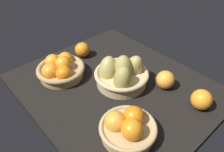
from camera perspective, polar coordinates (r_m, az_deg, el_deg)
The scene contains 7 objects.
market_tray at distance 98.98cm, azimuth 0.73°, elevation -3.01°, with size 84.00×72.00×3.00cm, color black.
basket_near_left at distance 103.34cm, azimuth -13.27°, elevation 1.83°, with size 22.10×22.10×10.62cm.
basket_center_pears at distance 95.71cm, azimuth 2.53°, elevation 0.40°, with size 24.00×24.00×15.58cm.
basket_near_right at distance 76.55cm, azimuth 4.06°, elevation -13.14°, with size 19.99×19.99×10.56cm.
loose_orange_front_gap at distance 92.14cm, azimuth 22.25°, elevation -5.68°, with size 8.21×8.21×8.21cm, color orange.
loose_orange_back_gap at distance 115.95cm, azimuth -7.71°, elevation 6.80°, with size 7.76×7.76×7.76cm, color orange.
loose_orange_side_gap at distance 97.27cm, azimuth 13.72°, elevation -0.95°, with size 8.06×8.06×8.06cm, color #F49E33.
Camera 1 is at (54.50, -50.47, 66.92)cm, focal length 35.14 mm.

